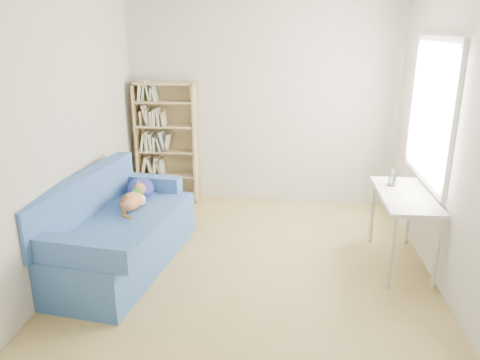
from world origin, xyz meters
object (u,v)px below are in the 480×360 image
Objects in this scene: sofa at (116,232)px; bookshelf at (167,147)px; desk at (404,202)px; pen_cup at (392,179)px.

sofa is 1.90m from bookshelf.
desk is at bearing 14.13° from sofa.
bookshelf reaches higher than desk.
bookshelf is 2.98m from pen_cup.
pen_cup is at bearing 19.44° from sofa.
bookshelf is at bearing 96.30° from sofa.
sofa is 1.86× the size of desk.
sofa reaches higher than desk.
desk is (2.81, 0.27, 0.32)m from sofa.
bookshelf is 3.17m from desk.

